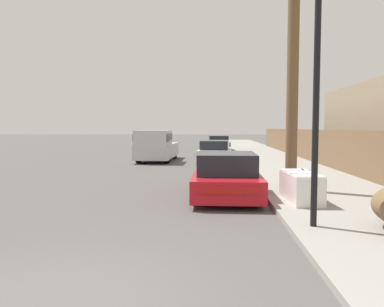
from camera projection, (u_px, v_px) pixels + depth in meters
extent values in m
cube|color=gray|center=(262.00, 154.00, 27.13)|extent=(4.20, 63.00, 0.12)
cube|color=white|center=(301.00, 187.00, 9.51)|extent=(0.79, 1.80, 0.71)
cube|color=white|center=(301.00, 173.00, 9.48)|extent=(0.75, 1.73, 0.03)
cube|color=#333335|center=(303.00, 169.00, 10.02)|extent=(0.04, 0.20, 0.02)
cube|color=gray|center=(298.00, 171.00, 9.76)|extent=(0.72, 0.11, 0.01)
cube|color=gray|center=(304.00, 173.00, 9.21)|extent=(0.72, 0.11, 0.01)
cube|color=red|center=(226.00, 181.00, 10.92)|extent=(1.88, 4.35, 0.57)
cube|color=black|center=(227.00, 163.00, 10.49)|extent=(1.60, 2.09, 0.57)
cube|color=#B21414|center=(228.00, 190.00, 8.74)|extent=(1.43, 0.04, 0.20)
cylinder|color=black|center=(201.00, 178.00, 12.32)|extent=(0.21, 0.65, 0.65)
cylinder|color=black|center=(250.00, 179.00, 12.21)|extent=(0.21, 0.65, 0.65)
cylinder|color=black|center=(196.00, 192.00, 9.64)|extent=(0.21, 0.65, 0.65)
cylinder|color=black|center=(259.00, 193.00, 9.53)|extent=(0.21, 0.65, 0.65)
cube|color=silver|center=(215.00, 154.00, 21.34)|extent=(2.02, 4.11, 0.63)
cube|color=black|center=(215.00, 145.00, 21.14)|extent=(1.66, 2.33, 0.49)
cube|color=#B21414|center=(213.00, 155.00, 19.33)|extent=(1.37, 0.12, 0.22)
cylinder|color=black|center=(204.00, 155.00, 22.67)|extent=(0.24, 0.67, 0.66)
cylinder|color=black|center=(229.00, 155.00, 22.48)|extent=(0.24, 0.67, 0.66)
cylinder|color=black|center=(200.00, 158.00, 20.21)|extent=(0.24, 0.67, 0.66)
cylinder|color=black|center=(228.00, 159.00, 20.03)|extent=(0.24, 0.67, 0.66)
cube|color=gray|center=(218.00, 145.00, 32.12)|extent=(2.02, 4.15, 0.66)
cube|color=black|center=(218.00, 139.00, 31.92)|extent=(1.68, 2.35, 0.52)
cube|color=#B21414|center=(220.00, 145.00, 30.07)|extent=(1.43, 0.10, 0.23)
cylinder|color=black|center=(208.00, 147.00, 33.39)|extent=(0.23, 0.62, 0.61)
cylinder|color=black|center=(226.00, 147.00, 33.38)|extent=(0.23, 0.62, 0.61)
cylinder|color=black|center=(209.00, 148.00, 30.88)|extent=(0.23, 0.62, 0.61)
cylinder|color=black|center=(229.00, 148.00, 30.87)|extent=(0.23, 0.62, 0.61)
cube|color=silver|center=(158.00, 151.00, 22.64)|extent=(2.04, 5.25, 0.81)
cube|color=silver|center=(153.00, 138.00, 21.16)|extent=(1.87, 2.38, 0.82)
cube|color=black|center=(153.00, 137.00, 21.16)|extent=(1.91, 2.33, 0.45)
cylinder|color=black|center=(167.00, 156.00, 20.98)|extent=(0.28, 0.81, 0.80)
cylinder|color=black|center=(139.00, 156.00, 21.11)|extent=(0.28, 0.81, 0.80)
cylinder|color=black|center=(174.00, 152.00, 24.20)|extent=(0.28, 0.81, 0.80)
cylinder|color=black|center=(150.00, 152.00, 24.32)|extent=(0.28, 0.81, 0.80)
cylinder|color=brown|center=(293.00, 69.00, 11.05)|extent=(0.34, 0.34, 7.18)
cylinder|color=black|center=(316.00, 94.00, 6.94)|extent=(0.12, 0.12, 4.97)
cube|color=brown|center=(310.00, 145.00, 21.35)|extent=(0.08, 34.93, 1.77)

